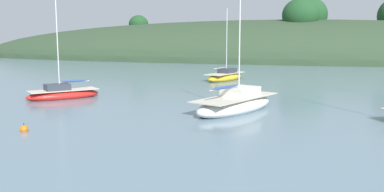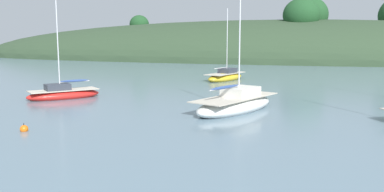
% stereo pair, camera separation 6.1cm
% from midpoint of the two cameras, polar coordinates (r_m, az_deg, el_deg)
% --- Properties ---
extents(far_shoreline_hill, '(150.00, 36.00, 21.89)m').
position_cam_midpoint_polar(far_shoreline_hill, '(92.07, 11.50, 5.00)').
color(far_shoreline_hill, '#2D422B').
rests_on(far_shoreline_hill, ground).
extents(sailboat_cream_ketch, '(5.40, 5.79, 8.09)m').
position_cam_midpoint_polar(sailboat_cream_ketch, '(35.41, -17.29, 0.29)').
color(sailboat_cream_ketch, red).
rests_on(sailboat_cream_ketch, ground).
extents(sailboat_white_near, '(4.26, 7.11, 8.47)m').
position_cam_midpoint_polar(sailboat_white_near, '(48.26, 4.68, 2.69)').
color(sailboat_white_near, gold).
rests_on(sailboat_white_near, ground).
extents(sailboat_yellow_far, '(5.63, 8.42, 10.10)m').
position_cam_midpoint_polar(sailboat_yellow_far, '(28.30, 6.13, -1.10)').
color(sailboat_yellow_far, white).
rests_on(sailboat_yellow_far, ground).
extents(mooring_buoy_channel, '(0.44, 0.44, 0.54)m').
position_cam_midpoint_polar(mooring_buoy_channel, '(23.90, -22.08, -4.24)').
color(mooring_buoy_channel, orange).
rests_on(mooring_buoy_channel, ground).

